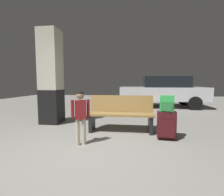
# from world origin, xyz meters

# --- Properties ---
(ground_plane) EXTENTS (18.00, 18.00, 0.10)m
(ground_plane) POSITION_xyz_m (0.00, 4.00, -0.05)
(ground_plane) COLOR gray
(structural_pillar) EXTENTS (0.57, 0.57, 2.75)m
(structural_pillar) POSITION_xyz_m (-1.71, 2.10, 1.36)
(structural_pillar) COLOR black
(structural_pillar) RESTS_ON ground_plane
(bench) EXTENTS (1.61, 0.55, 0.89)m
(bench) POSITION_xyz_m (0.42, 1.52, 0.44)
(bench) COLOR #9E7A42
(bench) RESTS_ON ground_plane
(suitcase) EXTENTS (0.39, 0.26, 0.60)m
(suitcase) POSITION_xyz_m (1.43, 1.02, 0.32)
(suitcase) COLOR #471419
(suitcase) RESTS_ON ground_plane
(backpack_bright) EXTENTS (0.31, 0.25, 0.34)m
(backpack_bright) POSITION_xyz_m (1.43, 1.02, 0.77)
(backpack_bright) COLOR green
(backpack_bright) RESTS_ON suitcase
(child) EXTENTS (0.34, 0.20, 1.05)m
(child) POSITION_xyz_m (-0.28, 0.50, 0.65)
(child) COLOR beige
(child) RESTS_ON ground_plane
(parked_car_near) EXTENTS (4.12, 1.83, 1.51)m
(parked_car_near) POSITION_xyz_m (2.14, 5.98, 0.81)
(parked_car_near) COLOR silver
(parked_car_near) RESTS_ON ground_plane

